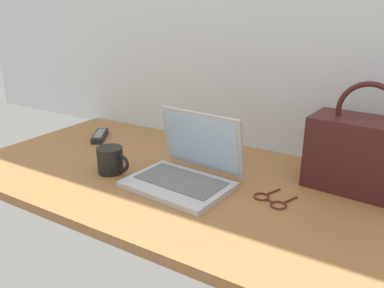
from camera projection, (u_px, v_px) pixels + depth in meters
desk at (193, 183)px, 1.23m from camera, size 1.60×0.76×0.03m
laptop at (186, 169)px, 1.19m from camera, size 0.33×0.29×0.22m
coffee_mug at (111, 160)px, 1.26m from camera, size 0.12×0.09×0.09m
remote_control_near at (100, 136)px, 1.61m from camera, size 0.13×0.16×0.02m
eyeglasses at (271, 200)px, 1.08m from camera, size 0.12×0.13×0.01m
handbag at (362, 153)px, 1.12m from camera, size 0.31×0.19×0.33m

